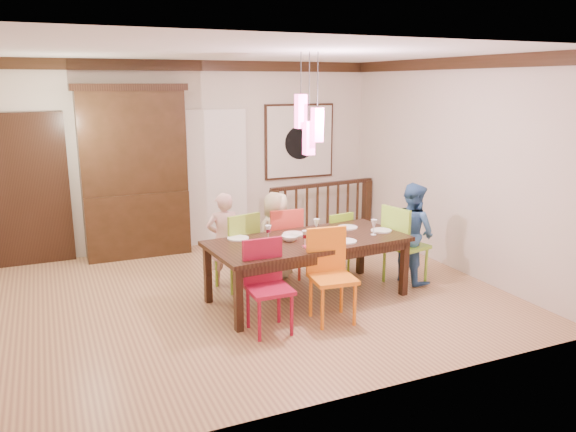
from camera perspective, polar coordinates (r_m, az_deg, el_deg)
name	(u,v)px	position (r m, az deg, el deg)	size (l,w,h in m)	color
floor	(250,295)	(7.03, -3.87, -8.05)	(6.00, 6.00, 0.00)	#996A4A
ceiling	(246,52)	(6.55, -4.29, 16.28)	(6.00, 6.00, 0.00)	white
wall_back	(195,155)	(9.01, -9.45, 6.10)	(6.00, 6.00, 0.00)	beige
wall_right	(452,165)	(8.13, 16.33, 4.97)	(5.00, 5.00, 0.00)	beige
crown_molding	(246,59)	(6.55, -4.27, 15.58)	(6.00, 5.00, 0.16)	black
panel_door	(31,192)	(8.75, -24.66, 2.19)	(1.04, 0.07, 2.24)	black
white_doorway	(218,179)	(9.12, -7.17, 3.73)	(0.97, 0.05, 2.22)	silver
painting	(299,141)	(9.55, 1.17, 7.58)	(1.25, 0.06, 1.25)	black
pendant_cluster	(309,124)	(6.46, 2.14, 9.30)	(0.27, 0.21, 1.14)	#F94AA1
dining_table	(308,245)	(6.71, 2.03, -2.97)	(2.45, 1.27, 0.75)	black
chair_far_left	(236,245)	(7.13, -5.35, -2.91)	(0.55, 0.55, 1.00)	#85AE31
chair_far_mid	(282,238)	(7.45, -0.60, -2.21)	(0.48, 0.48, 0.98)	red
chair_far_right	(333,237)	(7.77, 4.61, -2.15)	(0.44, 0.44, 0.85)	#8BC825
chair_near_left	(269,282)	(5.85, -1.92, -6.70)	(0.44, 0.44, 0.97)	maroon
chair_near_mid	(333,271)	(6.12, 4.58, -5.56)	(0.51, 0.51, 1.02)	orange
chair_end_right	(406,239)	(7.42, 11.93, -2.31)	(0.56, 0.56, 1.04)	#89C835
china_hutch	(134,172)	(8.65, -15.36, 4.36)	(1.62, 0.46, 2.56)	black
balustrade	(323,210)	(9.36, 3.54, 0.61)	(1.96, 0.29, 0.96)	black
person_far_left	(224,239)	(7.24, -6.55, -2.38)	(0.44, 0.29, 1.22)	beige
person_far_mid	(276,236)	(7.43, -1.21, -2.04)	(0.58, 0.38, 1.18)	beige
person_end_right	(412,233)	(7.50, 12.51, -1.66)	(0.64, 0.50, 1.32)	#3A6AA4
serving_bowl	(324,236)	(6.67, 3.68, -2.09)	(0.31, 0.31, 0.08)	yellow
small_bowl	(290,238)	(6.62, 0.21, -2.25)	(0.20, 0.20, 0.06)	white
cup_left	(273,242)	(6.39, -1.53, -2.70)	(0.12, 0.12, 0.09)	silver
cup_right	(342,230)	(6.97, 5.49, -1.41)	(0.09, 0.09, 0.09)	silver
plate_far_left	(238,238)	(6.73, -5.10, -2.26)	(0.26, 0.26, 0.01)	white
plate_far_mid	(293,234)	(6.89, 0.55, -1.83)	(0.26, 0.26, 0.01)	white
plate_far_right	(348,227)	(7.25, 6.07, -1.14)	(0.26, 0.26, 0.01)	white
plate_near_left	(267,251)	(6.21, -2.18, -3.54)	(0.26, 0.26, 0.01)	white
plate_near_mid	(346,241)	(6.61, 5.88, -2.56)	(0.26, 0.26, 0.01)	white
plate_end_right	(381,230)	(7.15, 9.45, -1.45)	(0.26, 0.26, 0.01)	white
wine_glass_a	(268,233)	(6.59, -2.02, -1.76)	(0.08, 0.08, 0.19)	#590C19
wine_glass_b	(316,226)	(6.90, 2.91, -1.06)	(0.08, 0.08, 0.19)	silver
wine_glass_c	(305,239)	(6.36, 1.74, -2.32)	(0.08, 0.08, 0.19)	#590C19
wine_glass_d	(374,227)	(6.93, 8.71, -1.14)	(0.08, 0.08, 0.19)	silver
napkin	(312,247)	(6.36, 2.42, -3.13)	(0.18, 0.14, 0.01)	#D83359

